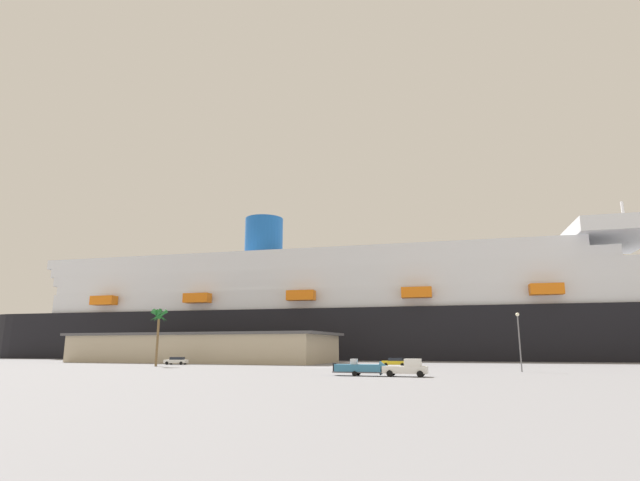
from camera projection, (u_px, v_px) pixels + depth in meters
name	position (u px, v px, depth m)	size (l,w,h in m)	color
ground_plane	(359.00, 363.00, 118.63)	(600.00, 600.00, 0.00)	gray
cruise_ship	(380.00, 313.00, 154.15)	(275.79, 50.44, 54.05)	black
terminal_building	(202.00, 348.00, 123.35)	(66.16, 25.43, 6.96)	#B7A88C
pickup_truck	(407.00, 368.00, 63.35)	(5.61, 2.31, 2.20)	white
small_boat_on_trailer	(364.00, 368.00, 64.96)	(8.49, 2.22, 2.15)	#595960
palm_tree	(159.00, 320.00, 98.25)	(3.75, 3.41, 11.00)	brown
street_lamp	(519.00, 334.00, 76.55)	(0.56, 0.56, 8.83)	slate
parked_car_green_wagon	(137.00, 359.00, 117.10)	(4.66, 2.50, 1.58)	#2D723F
parked_car_white_van	(176.00, 361.00, 106.17)	(5.01, 2.68, 1.58)	white
parked_car_yellow_taxi	(395.00, 362.00, 96.83)	(4.91, 2.51, 1.58)	yellow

